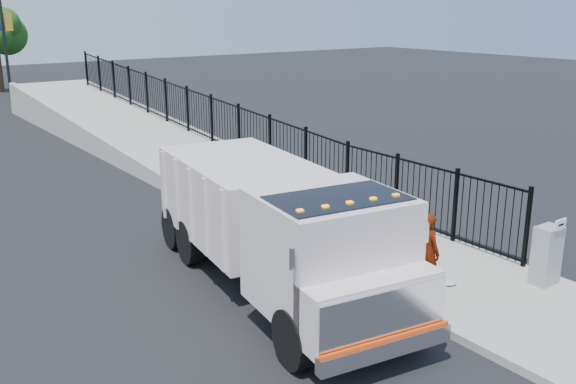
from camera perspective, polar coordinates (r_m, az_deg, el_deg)
ground at (r=14.07m, az=4.93°, el=-7.77°), size 120.00×120.00×0.00m
sidewalk at (r=14.11m, az=16.35°, el=-8.07°), size 3.55×12.00×0.12m
curb at (r=12.74m, az=10.90°, el=-10.29°), size 0.30×12.00×0.16m
ramp at (r=28.36m, az=-13.21°, el=4.15°), size 3.95×24.06×3.19m
iron_fence at (r=25.25m, az=-6.77°, el=5.11°), size 0.10×28.00×1.80m
truck at (r=12.90m, az=-0.91°, el=-2.82°), size 3.53×8.05×2.66m
worker at (r=13.30m, az=12.32°, el=-5.20°), size 0.43×0.62×1.63m
utility_cabinet at (r=14.35m, az=21.99°, el=-5.24°), size 0.55×0.40×1.25m
arrow_sign at (r=14.01m, az=23.05°, el=-2.68°), size 0.35×0.04×0.22m
debris at (r=13.92m, az=13.99°, el=-7.74°), size 0.37×0.37×0.09m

